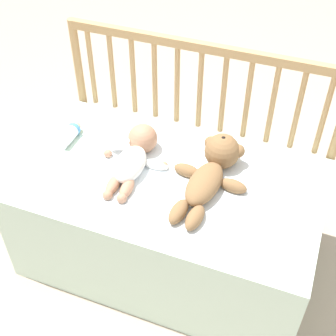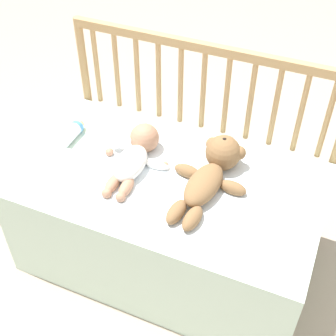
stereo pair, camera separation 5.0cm
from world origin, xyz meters
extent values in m
plane|color=tan|center=(0.00, 0.00, 0.00)|extent=(12.00, 12.00, 0.00)
cube|color=silver|center=(0.00, 0.00, 0.24)|extent=(1.17, 0.67, 0.48)
cylinder|color=tan|center=(-0.57, 0.36, 0.44)|extent=(0.04, 0.04, 0.87)
cylinder|color=tan|center=(0.57, 0.36, 0.44)|extent=(0.04, 0.04, 0.87)
cube|color=tan|center=(0.00, 0.36, 0.85)|extent=(1.14, 0.03, 0.04)
cylinder|color=tan|center=(-0.50, 0.36, 0.66)|extent=(0.02, 0.02, 0.36)
cylinder|color=tan|center=(-0.40, 0.36, 0.66)|extent=(0.02, 0.02, 0.36)
cylinder|color=tan|center=(-0.30, 0.36, 0.66)|extent=(0.02, 0.02, 0.36)
cylinder|color=tan|center=(-0.20, 0.36, 0.66)|extent=(0.02, 0.02, 0.36)
cylinder|color=tan|center=(-0.10, 0.36, 0.66)|extent=(0.02, 0.02, 0.36)
cylinder|color=tan|center=(0.00, 0.36, 0.66)|extent=(0.02, 0.02, 0.36)
cylinder|color=tan|center=(0.10, 0.36, 0.66)|extent=(0.02, 0.02, 0.36)
cylinder|color=tan|center=(0.20, 0.36, 0.66)|extent=(0.02, 0.02, 0.36)
cylinder|color=tan|center=(0.30, 0.36, 0.66)|extent=(0.02, 0.02, 0.36)
cylinder|color=tan|center=(0.40, 0.36, 0.66)|extent=(0.02, 0.02, 0.36)
cylinder|color=tan|center=(0.50, 0.36, 0.66)|extent=(0.02, 0.02, 0.36)
cube|color=white|center=(0.02, -0.02, 0.48)|extent=(0.81, 0.54, 0.01)
ellipsoid|color=olive|center=(0.15, -0.02, 0.52)|extent=(0.14, 0.25, 0.09)
sphere|color=olive|center=(0.16, 0.15, 0.55)|extent=(0.14, 0.14, 0.14)
sphere|color=beige|center=(0.16, 0.15, 0.58)|extent=(0.06, 0.06, 0.06)
sphere|color=black|center=(0.16, 0.15, 0.61)|extent=(0.02, 0.02, 0.02)
sphere|color=olive|center=(0.11, 0.18, 0.55)|extent=(0.06, 0.06, 0.06)
sphere|color=olive|center=(0.22, 0.17, 0.55)|extent=(0.06, 0.06, 0.06)
ellipsoid|color=olive|center=(0.06, 0.04, 0.50)|extent=(0.11, 0.06, 0.05)
ellipsoid|color=olive|center=(0.25, 0.02, 0.50)|extent=(0.11, 0.06, 0.05)
ellipsoid|color=olive|center=(0.10, -0.17, 0.50)|extent=(0.07, 0.12, 0.05)
ellipsoid|color=olive|center=(0.16, -0.18, 0.50)|extent=(0.07, 0.12, 0.05)
ellipsoid|color=white|center=(-0.15, -0.02, 0.52)|extent=(0.12, 0.21, 0.09)
sphere|color=tan|center=(-0.16, 0.12, 0.54)|extent=(0.12, 0.12, 0.12)
ellipsoid|color=white|center=(-0.24, 0.07, 0.55)|extent=(0.11, 0.05, 0.04)
ellipsoid|color=white|center=(-0.07, 0.03, 0.50)|extent=(0.11, 0.05, 0.04)
sphere|color=tan|center=(-0.27, 0.03, 0.50)|extent=(0.03, 0.03, 0.03)
sphere|color=tan|center=(-0.04, 0.04, 0.50)|extent=(0.03, 0.03, 0.03)
ellipsoid|color=tan|center=(-0.17, -0.13, 0.50)|extent=(0.05, 0.11, 0.04)
ellipsoid|color=tan|center=(-0.12, -0.13, 0.50)|extent=(0.05, 0.11, 0.04)
sphere|color=tan|center=(-0.17, -0.18, 0.50)|extent=(0.04, 0.04, 0.04)
sphere|color=tan|center=(-0.11, -0.18, 0.50)|extent=(0.04, 0.04, 0.04)
cylinder|color=white|center=(-0.47, 0.06, 0.50)|extent=(0.05, 0.11, 0.05)
cylinder|color=#4C99D8|center=(-0.47, 0.11, 0.50)|extent=(0.06, 0.02, 0.06)
sphere|color=#EAC67F|center=(-0.47, 0.13, 0.50)|extent=(0.04, 0.04, 0.04)
camera|label=1|loc=(0.46, -1.21, 1.72)|focal=50.00mm
camera|label=2|loc=(0.51, -1.19, 1.72)|focal=50.00mm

